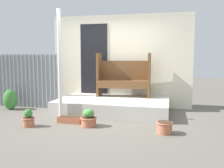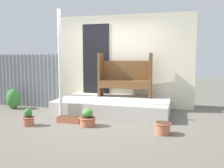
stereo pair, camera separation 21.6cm
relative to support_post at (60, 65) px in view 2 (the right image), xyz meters
name	(u,v)px [view 2 (the right image)]	position (x,y,z in m)	size (l,w,h in m)	color
ground_plane	(97,120)	(0.86, 0.07, -1.25)	(24.00, 24.00, 0.00)	#666056
porch_slab	(114,106)	(1.04, 0.90, -1.07)	(2.80, 1.66, 0.35)	beige
house_wall	(121,61)	(1.00, 1.76, 0.06)	(4.00, 0.08, 2.60)	beige
fence_corrugated	(22,80)	(-1.76, 1.02, -0.50)	(2.37, 0.05, 1.49)	gray
support_post	(60,65)	(0.00, 0.00, 0.00)	(0.08, 0.08, 2.49)	white
bench	(125,76)	(1.22, 1.39, -0.33)	(1.44, 0.45, 1.17)	brown
flower_pot_left	(28,118)	(-0.37, -0.75, -1.09)	(0.27, 0.27, 0.37)	#B76647
flower_pot_middle	(88,118)	(0.83, -0.44, -1.09)	(0.35, 0.35, 0.36)	#B76647
flower_pot_right	(162,128)	(2.37, -0.57, -1.12)	(0.32, 0.32, 0.23)	#B76647
planter_box_rect	(69,119)	(0.35, -0.29, -1.18)	(0.52, 0.19, 0.14)	#B26042
shrub_by_fence	(13,99)	(-1.78, 0.62, -0.98)	(0.38, 0.34, 0.54)	#387A33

